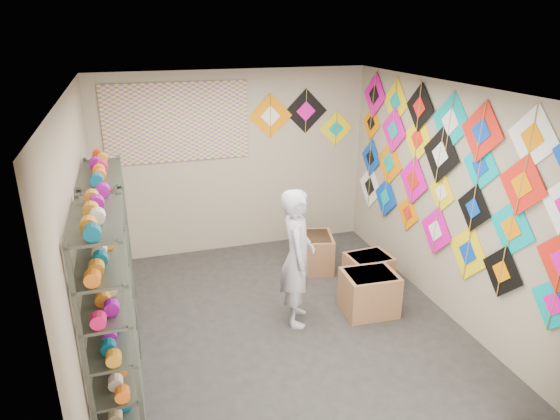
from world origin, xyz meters
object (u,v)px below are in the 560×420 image
object	(u,v)px
shopkeeper	(297,258)
carton_a	(369,293)
carton_b	(368,271)
shelf_rack_front	(110,316)
carton_c	(313,252)
shelf_rack_back	(111,253)

from	to	relation	value
shopkeeper	carton_a	size ratio (longest dim) A/B	2.64
shopkeeper	carton_b	world-z (taller)	shopkeeper
shelf_rack_front	carton_b	world-z (taller)	shelf_rack_front
shopkeeper	carton_c	xyz separation A→B (m)	(0.65, 1.17, -0.56)
shopkeeper	carton_b	xyz separation A→B (m)	(1.16, 0.46, -0.59)
shopkeeper	carton_a	bearing A→B (deg)	-78.32
shelf_rack_back	shopkeeper	bearing A→B (deg)	-12.44
shelf_rack_front	shopkeeper	distance (m)	2.18
carton_a	carton_b	world-z (taller)	carton_a
carton_a	shopkeeper	bearing A→B (deg)	177.43
carton_c	shopkeeper	bearing A→B (deg)	-105.52
shelf_rack_back	carton_c	distance (m)	2.83
shelf_rack_back	shelf_rack_front	bearing A→B (deg)	-90.00
shopkeeper	carton_a	xyz separation A→B (m)	(0.89, -0.09, -0.56)
shelf_rack_back	carton_c	world-z (taller)	shelf_rack_back
shelf_rack_back	carton_c	xyz separation A→B (m)	(2.64, 0.73, -0.70)
shelf_rack_back	carton_a	xyz separation A→B (m)	(2.89, -0.53, -0.69)
carton_a	carton_b	xyz separation A→B (m)	(0.27, 0.55, -0.03)
shelf_rack_back	carton_a	size ratio (longest dim) A/B	3.07
carton_a	carton_c	world-z (taller)	carton_a
shelf_rack_back	shopkeeper	xyz separation A→B (m)	(2.00, -0.44, -0.13)
carton_c	shelf_rack_back	bearing A→B (deg)	-151.14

